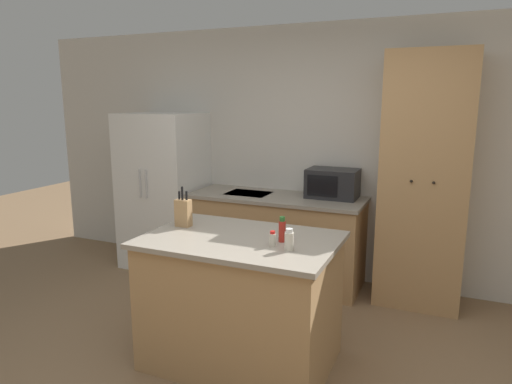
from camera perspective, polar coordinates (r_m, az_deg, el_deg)
wall_back at (r=4.73m, az=9.86°, el=4.58°), size 7.20×0.06×2.60m
refrigerator at (r=5.21m, az=-11.43°, el=0.19°), size 0.83×0.73×1.71m
back_counter at (r=4.72m, az=2.52°, el=-5.79°), size 1.78×0.68×0.90m
pantry_cabinet at (r=4.33m, az=20.29°, el=1.18°), size 0.74×0.56×2.27m
kitchen_island at (r=3.31m, az=-1.86°, el=-13.35°), size 1.32×0.90×0.93m
microwave at (r=4.55m, az=9.54°, el=1.07°), size 0.49×0.34×0.28m
knife_block at (r=3.43m, az=-9.08°, el=-2.53°), size 0.11×0.07×0.30m
spice_bottle_tall_dark at (r=2.87m, az=4.16°, el=-6.04°), size 0.06×0.06×0.14m
spice_bottle_short_red at (r=3.03m, az=3.29°, el=-4.78°), size 0.05×0.05×0.17m
spice_bottle_amber_oil at (r=2.95m, az=2.08°, el=-5.91°), size 0.04×0.04×0.10m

